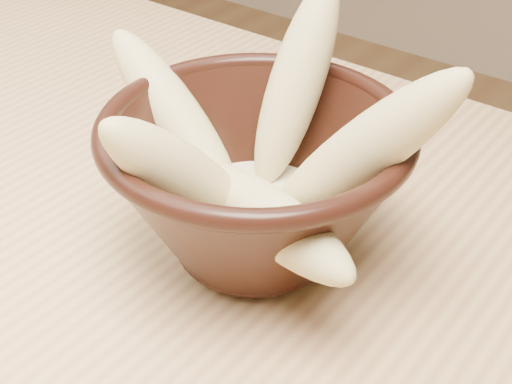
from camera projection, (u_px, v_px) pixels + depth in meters
table at (56, 354)px, 0.51m from camera, size 1.20×0.80×0.75m
bowl at (256, 180)px, 0.45m from camera, size 0.19×0.19×0.11m
milk_puddle at (256, 213)px, 0.46m from camera, size 0.11×0.11×0.02m
banana_upright at (296, 83)px, 0.47m from camera, size 0.04×0.10×0.14m
banana_left at (174, 115)px, 0.48m from camera, size 0.15×0.06×0.11m
banana_right at (361, 153)px, 0.40m from camera, size 0.13×0.06×0.15m
banana_across at (269, 218)px, 0.41m from camera, size 0.15×0.08×0.05m
banana_front at (182, 176)px, 0.40m from camera, size 0.07×0.12×0.12m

